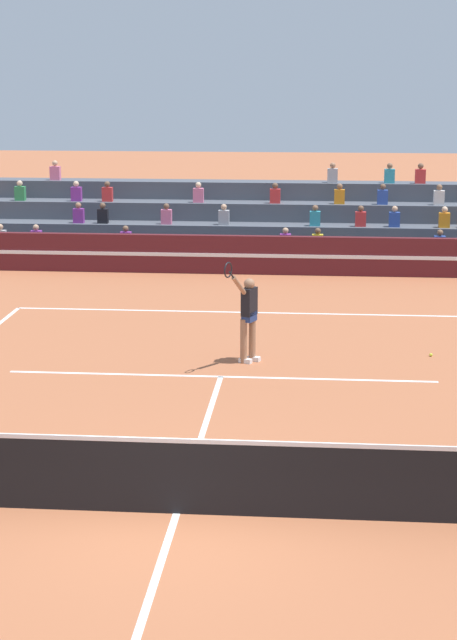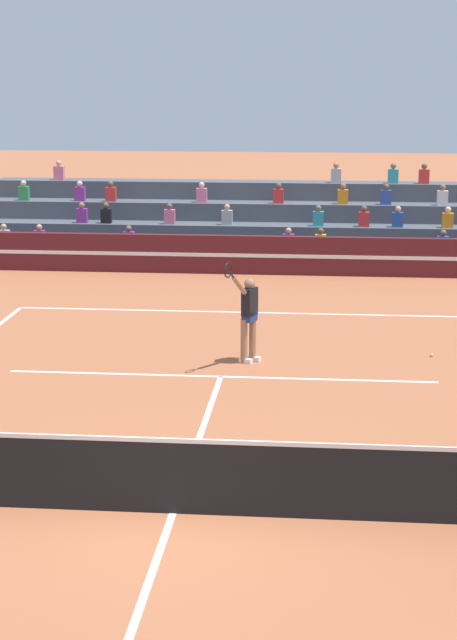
{
  "view_description": "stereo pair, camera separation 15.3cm",
  "coord_description": "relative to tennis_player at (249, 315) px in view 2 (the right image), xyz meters",
  "views": [
    {
      "loc": [
        1.82,
        -13.15,
        5.84
      ],
      "look_at": [
        0.14,
        6.53,
        1.1
      ],
      "focal_mm": 60.0,
      "sensor_mm": 36.0,
      "label": 1
    },
    {
      "loc": [
        1.97,
        -13.14,
        5.84
      ],
      "look_at": [
        0.14,
        6.53,
        1.1
      ],
      "focal_mm": 60.0,
      "sensor_mm": 36.0,
      "label": 2
    }
  ],
  "objects": [
    {
      "name": "bleacher_stand",
      "position": [
        -0.43,
        12.43,
        -0.14
      ],
      "size": [
        17.42,
        3.8,
        2.83
      ],
      "color": "#4C515B",
      "rests_on": "ground"
    },
    {
      "name": "tennis_net",
      "position": [
        -0.45,
        -7.51,
        -0.43
      ],
      "size": [
        12.0,
        0.1,
        1.1
      ],
      "color": "#2D6B38",
      "rests_on": "ground"
    },
    {
      "name": "tennis_ball",
      "position": [
        3.71,
        0.74,
        -0.94
      ],
      "size": [
        0.07,
        0.07,
        0.07
      ],
      "primitive_type": "sphere",
      "color": "#C6DB33",
      "rests_on": "ground"
    },
    {
      "name": "tennis_player",
      "position": [
        0.0,
        0.0,
        0.0
      ],
      "size": [
        0.69,
        1.29,
        2.25
      ],
      "color": "#9E7051",
      "rests_on": "ground"
    },
    {
      "name": "ground_plane",
      "position": [
        -0.45,
        -7.51,
        -0.98
      ],
      "size": [
        120.0,
        120.0,
        0.0
      ],
      "primitive_type": "plane",
      "color": "#AD603D"
    },
    {
      "name": "sponsor_banner_wall",
      "position": [
        -0.45,
        9.26,
        -0.43
      ],
      "size": [
        18.0,
        0.26,
        1.1
      ],
      "color": "#51191E",
      "rests_on": "ground"
    },
    {
      "name": "court_lines",
      "position": [
        -0.45,
        -7.51,
        -0.97
      ],
      "size": [
        11.1,
        23.9,
        0.01
      ],
      "color": "white",
      "rests_on": "ground"
    }
  ]
}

